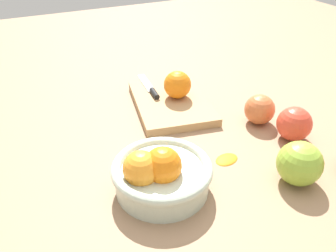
# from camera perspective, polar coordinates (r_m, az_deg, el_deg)

# --- Properties ---
(ground_plane) EXTENTS (2.40, 2.40, 0.00)m
(ground_plane) POSITION_cam_1_polar(r_m,az_deg,el_deg) (0.77, 6.46, -1.77)
(ground_plane) COLOR #997556
(bowl) EXTENTS (0.18, 0.18, 0.10)m
(bowl) POSITION_cam_1_polar(r_m,az_deg,el_deg) (0.61, -1.33, -7.91)
(bowl) COLOR beige
(bowl) RESTS_ON ground_plane
(cutting_board) EXTENTS (0.28, 0.22, 0.02)m
(cutting_board) POSITION_cam_1_polar(r_m,az_deg,el_deg) (0.88, 0.53, 3.89)
(cutting_board) COLOR tan
(cutting_board) RESTS_ON ground_plane
(orange_on_board) EXTENTS (0.07, 0.07, 0.07)m
(orange_on_board) POSITION_cam_1_polar(r_m,az_deg,el_deg) (0.87, 1.58, 6.88)
(orange_on_board) COLOR orange
(orange_on_board) RESTS_ON cutting_board
(knife) EXTENTS (0.16, 0.03, 0.01)m
(knife) POSITION_cam_1_polar(r_m,az_deg,el_deg) (0.92, -2.89, 6.22)
(knife) COLOR silver
(knife) RESTS_ON cutting_board
(apple_front_center) EXTENTS (0.07, 0.07, 0.07)m
(apple_front_center) POSITION_cam_1_polar(r_m,az_deg,el_deg) (0.82, 15.16, 2.58)
(apple_front_center) COLOR #CC6638
(apple_front_center) RESTS_ON ground_plane
(apple_front_left) EXTENTS (0.08, 0.08, 0.08)m
(apple_front_left) POSITION_cam_1_polar(r_m,az_deg,el_deg) (0.79, 20.29, 0.35)
(apple_front_left) COLOR #D6422D
(apple_front_left) RESTS_ON ground_plane
(apple_front_left_3) EXTENTS (0.08, 0.08, 0.08)m
(apple_front_left_3) POSITION_cam_1_polar(r_m,az_deg,el_deg) (0.67, 21.07, -5.84)
(apple_front_left_3) COLOR #8EB738
(apple_front_left_3) RESTS_ON ground_plane
(citrus_peel) EXTENTS (0.05, 0.06, 0.01)m
(citrus_peel) POSITION_cam_1_polar(r_m,az_deg,el_deg) (0.71, 9.78, -5.30)
(citrus_peel) COLOR orange
(citrus_peel) RESTS_ON ground_plane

